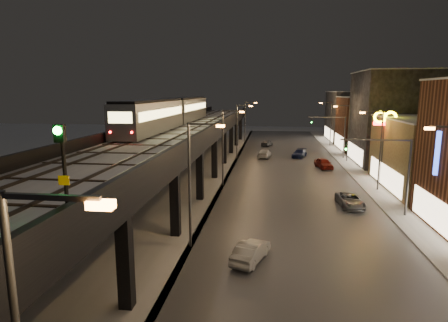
{
  "coord_description": "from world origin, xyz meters",
  "views": [
    {
      "loc": [
        4.92,
        -11.96,
        11.05
      ],
      "look_at": [
        0.8,
        20.42,
        5.0
      ],
      "focal_mm": 30.0,
      "sensor_mm": 36.0,
      "label": 1
    }
  ],
  "objects": [
    {
      "name": "car_far_white",
      "position": [
        4.06,
        64.96,
        0.68
      ],
      "size": [
        2.64,
        4.25,
        1.35
      ],
      "primitive_type": "imported",
      "rotation": [
        0.0,
        0.0,
        2.86
      ],
      "color": "#484B56",
      "rests_on": "ground"
    },
    {
      "name": "car_onc_white",
      "position": [
        9.72,
        51.98,
        0.66
      ],
      "size": [
        3.06,
        4.9,
        1.32
      ],
      "primitive_type": "imported",
      "rotation": [
        0.0,
        0.0,
        -0.28
      ],
      "color": "#121A40",
      "rests_on": "ground"
    },
    {
      "name": "car_near_white",
      "position": [
        3.75,
        11.16,
        0.67
      ],
      "size": [
        2.59,
        4.3,
        1.34
      ],
      "primitive_type": "imported",
      "rotation": [
        0.0,
        0.0,
        2.83
      ],
      "color": "#9A9A9A",
      "rests_on": "ground"
    },
    {
      "name": "streetlight_right_4",
      "position": [
        16.73,
        67.0,
        5.24
      ],
      "size": [
        2.56,
        0.28,
        9.0
      ],
      "color": "#38383A",
      "rests_on": "ground"
    },
    {
      "name": "streetlight_left_2",
      "position": [
        -0.43,
        31.0,
        5.24
      ],
      "size": [
        2.57,
        0.28,
        9.0
      ],
      "color": "#38383A",
      "rests_on": "ground"
    },
    {
      "name": "streetlight_left_4",
      "position": [
        -0.43,
        67.0,
        5.24
      ],
      "size": [
        2.57,
        0.28,
        9.0
      ],
      "color": "#38383A",
      "rests_on": "ground"
    },
    {
      "name": "viaduct_parapet_far",
      "position": [
        -10.35,
        32.0,
        6.85
      ],
      "size": [
        0.3,
        100.0,
        1.1
      ],
      "primitive_type": "cube",
      "color": "black",
      "rests_on": "elevated_viaduct"
    },
    {
      "name": "elevated_viaduct",
      "position": [
        -6.0,
        31.84,
        5.62
      ],
      "size": [
        9.0,
        100.0,
        6.3
      ],
      "color": "black",
      "rests_on": "ground"
    },
    {
      "name": "building_f",
      "position": [
        23.99,
        76.0,
        5.58
      ],
      "size": [
        12.2,
        16.2,
        11.16
      ],
      "color": "#2D2D30",
      "rests_on": "ground"
    },
    {
      "name": "sign_carwash",
      "position": [
        18.5,
        18.8,
        5.65
      ],
      "size": [
        1.55,
        0.35,
        8.05
      ],
      "color": "#38383A",
      "rests_on": "ground"
    },
    {
      "name": "viaduct_trackbed",
      "position": [
        -6.01,
        31.97,
        6.39
      ],
      "size": [
        8.4,
        100.0,
        0.32
      ],
      "color": "#B2B7C1",
      "rests_on": "elevated_viaduct"
    },
    {
      "name": "road_surface",
      "position": [
        7.5,
        35.0,
        0.03
      ],
      "size": [
        17.0,
        120.0,
        0.06
      ],
      "primitive_type": "cube",
      "color": "#46474D",
      "rests_on": "ground"
    },
    {
      "name": "building_c",
      "position": [
        23.99,
        32.0,
        4.08
      ],
      "size": [
        12.2,
        15.2,
        8.16
      ],
      "color": "brown",
      "rests_on": "ground"
    },
    {
      "name": "streetlight_right_3",
      "position": [
        16.73,
        49.0,
        5.24
      ],
      "size": [
        2.56,
        0.28,
        9.0
      ],
      "color": "#38383A",
      "rests_on": "ground"
    },
    {
      "name": "car_onc_dark",
      "position": [
        12.66,
        24.24,
        0.63
      ],
      "size": [
        2.43,
        4.66,
        1.25
      ],
      "primitive_type": "imported",
      "rotation": [
        0.0,
        0.0,
        0.08
      ],
      "color": "slate",
      "rests_on": "ground"
    },
    {
      "name": "under_viaduct_pavement",
      "position": [
        -6.0,
        35.0,
        0.03
      ],
      "size": [
        11.0,
        120.0,
        0.06
      ],
      "primitive_type": "cube",
      "color": "#9FA1A8",
      "rests_on": "ground"
    },
    {
      "name": "traffic_light_rig_a",
      "position": [
        15.84,
        22.0,
        4.5
      ],
      "size": [
        6.1,
        0.34,
        7.0
      ],
      "color": "#38383A",
      "rests_on": "ground"
    },
    {
      "name": "car_mid_dark",
      "position": [
        3.86,
        51.06,
        0.69
      ],
      "size": [
        2.59,
        4.97,
        1.38
      ],
      "primitive_type": "imported",
      "rotation": [
        0.0,
        0.0,
        3.0
      ],
      "color": "silver",
      "rests_on": "ground"
    },
    {
      "name": "streetlight_left_3",
      "position": [
        -0.43,
        49.0,
        5.24
      ],
      "size": [
        2.57,
        0.28,
        9.0
      ],
      "color": "#38383A",
      "rests_on": "ground"
    },
    {
      "name": "sidewalk_right",
      "position": [
        17.5,
        35.0,
        0.07
      ],
      "size": [
        4.0,
        120.0,
        0.14
      ],
      "primitive_type": "cube",
      "color": "#9FA1A8",
      "rests_on": "ground"
    },
    {
      "name": "streetlight_left_1",
      "position": [
        -0.43,
        13.0,
        5.24
      ],
      "size": [
        2.57,
        0.28,
        9.0
      ],
      "color": "#38383A",
      "rests_on": "ground"
    },
    {
      "name": "traffic_light_rig_b",
      "position": [
        15.84,
        52.0,
        4.5
      ],
      "size": [
        6.1,
        0.34,
        7.0
      ],
      "color": "#38383A",
      "rests_on": "ground"
    },
    {
      "name": "car_onc_red",
      "position": [
        12.58,
        42.98,
        0.73
      ],
      "size": [
        2.64,
        4.58,
        1.47
      ],
      "primitive_type": "imported",
      "rotation": [
        0.0,
        0.0,
        0.22
      ],
      "color": "maroon",
      "rests_on": "ground"
    },
    {
      "name": "building_d",
      "position": [
        23.99,
        48.0,
        7.08
      ],
      "size": [
        12.2,
        13.2,
        14.16
      ],
      "color": "#27272D",
      "rests_on": "ground"
    },
    {
      "name": "subway_train",
      "position": [
        -8.5,
        37.99,
        8.4
      ],
      "size": [
        3.0,
        36.03,
        3.58
      ],
      "color": "gray",
      "rests_on": "viaduct_trackbed"
    },
    {
      "name": "sign_mcdonalds",
      "position": [
        18.0,
        33.65,
        7.04
      ],
      "size": [
        2.64,
        0.49,
        8.87
      ],
      "color": "#38383A",
      "rests_on": "ground"
    },
    {
      "name": "building_e",
      "position": [
        23.99,
        62.0,
        5.08
      ],
      "size": [
        12.2,
        12.2,
        10.16
      ],
      "color": "brown",
      "rests_on": "ground"
    },
    {
      "name": "viaduct_parapet_streetside",
      "position": [
        -1.65,
        32.0,
        6.85
      ],
      "size": [
        0.3,
        100.0,
        1.1
      ],
      "primitive_type": "cube",
      "color": "black",
      "rests_on": "elevated_viaduct"
    },
    {
      "name": "streetlight_right_2",
      "position": [
        16.73,
        31.0,
        5.24
      ],
      "size": [
        2.56,
        0.28,
        9.0
      ],
      "color": "#38383A",
      "rests_on": "ground"
    },
    {
      "name": "rail_signal",
      "position": [
        -2.1,
        -0.28,
        9.01
      ],
      "size": [
        0.39,
        0.45,
        3.36
      ],
      "color": "black",
      "rests_on": "viaduct_trackbed"
    }
  ]
}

